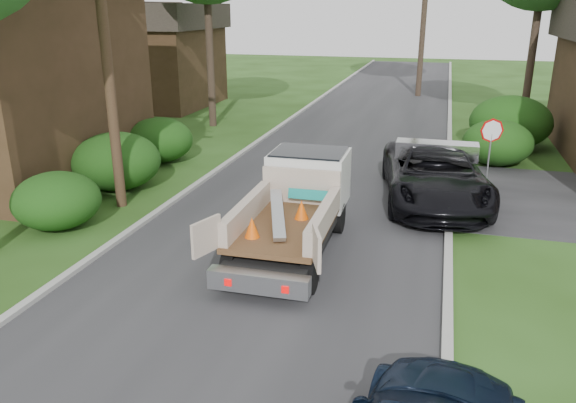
# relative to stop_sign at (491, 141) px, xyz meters

# --- Properties ---
(ground) EXTENTS (120.00, 120.00, 0.00)m
(ground) POSITION_rel_stop_sign_xyz_m (-5.20, -9.00, -1.78)
(ground) COLOR #223F12
(ground) RESTS_ON ground
(road) EXTENTS (8.00, 90.00, 0.02)m
(road) POSITION_rel_stop_sign_xyz_m (-5.20, 1.00, -1.77)
(road) COLOR #28282B
(road) RESTS_ON ground
(curb_left) EXTENTS (0.20, 90.00, 0.12)m
(curb_left) POSITION_rel_stop_sign_xyz_m (-9.30, 1.00, -1.72)
(curb_left) COLOR #9E9E99
(curb_left) RESTS_ON ground
(curb_right) EXTENTS (0.20, 90.00, 0.12)m
(curb_right) POSITION_rel_stop_sign_xyz_m (-1.10, 1.00, -1.72)
(curb_right) COLOR #9E9E99
(curb_right) RESTS_ON ground
(stop_sign) EXTENTS (0.71, 0.32, 2.48)m
(stop_sign) POSITION_rel_stop_sign_xyz_m (0.00, 0.00, 0.00)
(stop_sign) COLOR slate
(stop_sign) RESTS_ON ground
(utility_pole) EXTENTS (2.42, 1.25, 10.00)m
(utility_pole) POSITION_rel_stop_sign_xyz_m (-10.68, -4.02, 3.40)
(utility_pole) COLOR #382619
(utility_pole) RESTS_ON ground
(house_left_far) EXTENTS (7.56, 7.56, 6.00)m
(house_left_far) POSITION_rel_stop_sign_xyz_m (-18.70, 13.00, 1.27)
(house_left_far) COLOR #382717
(house_left_far) RESTS_ON ground
(hedge_left_a) EXTENTS (2.34, 2.34, 1.53)m
(hedge_left_a) POSITION_rel_stop_sign_xyz_m (-11.40, -6.00, -1.01)
(hedge_left_a) COLOR #0F3C0D
(hedge_left_a) RESTS_ON ground
(hedge_left_b) EXTENTS (2.86, 2.86, 1.87)m
(hedge_left_b) POSITION_rel_stop_sign_xyz_m (-11.70, -2.50, -0.84)
(hedge_left_b) COLOR #0F3C0D
(hedge_left_b) RESTS_ON ground
(hedge_left_c) EXTENTS (2.60, 2.60, 1.70)m
(hedge_left_c) POSITION_rel_stop_sign_xyz_m (-12.00, 1.00, -0.93)
(hedge_left_c) COLOR #0F3C0D
(hedge_left_c) RESTS_ON ground
(hedge_right_a) EXTENTS (2.60, 2.60, 1.70)m
(hedge_right_a) POSITION_rel_stop_sign_xyz_m (0.60, 4.00, -0.93)
(hedge_right_a) COLOR #0F3C0D
(hedge_right_a) RESTS_ON ground
(hedge_right_b) EXTENTS (3.38, 3.38, 2.21)m
(hedge_right_b) POSITION_rel_stop_sign_xyz_m (1.30, 7.00, -0.67)
(hedge_right_b) COLOR #0F3C0D
(hedge_right_b) RESTS_ON ground
(flatbed_truck) EXTENTS (2.63, 5.62, 2.12)m
(flatbed_truck) POSITION_rel_stop_sign_xyz_m (-4.83, -5.13, -0.62)
(flatbed_truck) COLOR black
(flatbed_truck) RESTS_ON ground
(black_pickup) EXTENTS (3.80, 6.63, 1.74)m
(black_pickup) POSITION_rel_stop_sign_xyz_m (-1.60, -1.08, -0.91)
(black_pickup) COLOR black
(black_pickup) RESTS_ON ground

